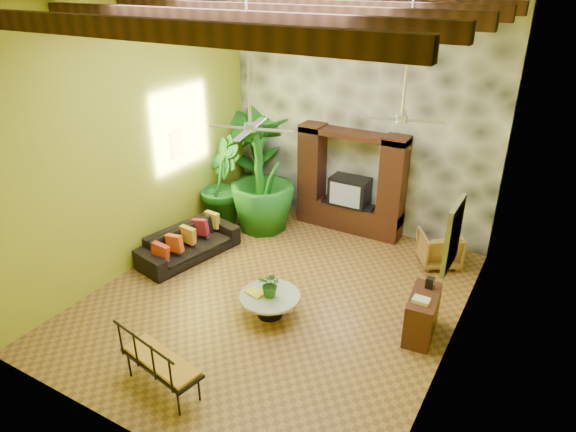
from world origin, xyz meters
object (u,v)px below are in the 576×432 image
Objects in this scene: sofa at (189,243)px; coffee_table at (270,302)px; entertainment_center at (350,189)px; wicker_armchair at (439,248)px; tall_plant_c at (262,174)px; iron_bench at (157,360)px; ceiling_fan_front at (250,114)px; side_console at (422,315)px; ceiling_fan_back at (403,106)px; tall_plant_a at (254,156)px; tall_plant_b at (221,183)px.

sofa is 2.05× the size of coffee_table.
entertainment_center is 2.34m from wicker_armchair.
coffee_table is at bearing -87.44° from entertainment_center.
tall_plant_c is (-1.69, -0.95, 0.34)m from entertainment_center.
iron_bench is (-2.42, -5.37, 0.20)m from wicker_armchair.
iron_bench is at bearing -73.72° from tall_plant_c.
iron_bench is at bearing -90.94° from ceiling_fan_front.
coffee_table is (0.36, -0.12, -3.15)m from ceiling_fan_front.
side_console is at bearing -48.79° from entertainment_center.
tall_plant_a is at bearing 154.74° from ceiling_fan_back.
entertainment_center is at bearing 86.76° from ceiling_fan_front.
entertainment_center is 5.94m from iron_bench.
tall_plant_a is 4.67m from coffee_table.
ceiling_fan_back reaches higher than wicker_armchair.
ceiling_fan_front is at bearing -43.79° from tall_plant_b.
ceiling_fan_front is at bearing -172.74° from side_console.
iron_bench is at bearing -63.29° from tall_plant_b.
iron_bench is at bearing -138.50° from side_console.
tall_plant_b is at bearing 138.76° from coffee_table.
tall_plant_c is (-3.88, -0.40, 0.95)m from wicker_armchair.
tall_plant_c is at bearing -48.77° from tall_plant_a.
coffee_table is at bearing -53.72° from tall_plant_a.
tall_plant_b is at bearing -154.33° from entertainment_center.
sofa reaches higher than coffee_table.
tall_plant_c is 5.23m from iron_bench.
tall_plant_b is (-0.06, -1.26, -0.28)m from tall_plant_a.
sofa is 5.02m from wicker_armchair.
tall_plant_c is at bearing 18.30° from tall_plant_b.
ceiling_fan_back reaches higher than side_console.
ceiling_fan_back reaches higher than coffee_table.
ceiling_fan_back is 5.23m from iron_bench.
tall_plant_c is (0.61, 1.85, 0.99)m from sofa.
wicker_armchair is 0.30× the size of tall_plant_a.
side_console is at bearing -24.73° from tall_plant_c.
side_console is at bearing 66.62° from wicker_armchair.
ceiling_fan_back reaches higher than tall_plant_c.
coffee_table is at bearing -18.66° from ceiling_fan_front.
tall_plant_c is 2.52× the size of coffee_table.
wicker_armchair is 0.29× the size of tall_plant_c.
side_console is (0.35, -2.35, 0.02)m from wicker_armchair.
sofa is at bearing -167.59° from ceiling_fan_back.
wicker_armchair is (2.39, 2.99, -3.05)m from ceiling_fan_front.
wicker_armchair is 2.37m from side_console.
ceiling_fan_back is at bearing 35.39° from wicker_armchair.
entertainment_center is 3.68m from sofa.
ceiling_fan_back is 3.86m from coffee_table.
iron_bench is at bearing -68.86° from tall_plant_a.
tall_plant_a is (-4.13, 1.95, -2.11)m from ceiling_fan_back.
sofa is at bearing 134.17° from iron_bench.
ceiling_fan_back is (1.80, 1.60, 0.00)m from ceiling_fan_front.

